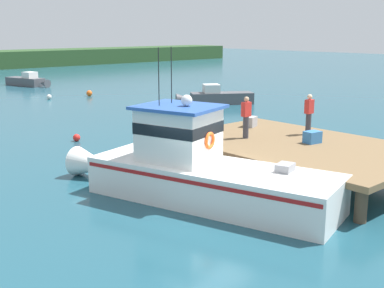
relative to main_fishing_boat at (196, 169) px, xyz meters
name	(u,v)px	position (x,y,z in m)	size (l,w,h in m)	color
ground_plane	(204,203)	(-0.04, -0.44, -1.01)	(200.00, 200.00, 0.00)	#1E4C5B
dock	(297,146)	(4.76, -0.44, 0.07)	(6.00, 9.00, 1.20)	#4C3D2D
main_fishing_boat	(196,169)	(0.00, 0.00, 0.00)	(4.68, 9.92, 4.80)	white
crate_stack_mid_dock	(312,137)	(5.19, -0.78, 0.42)	(0.60, 0.44, 0.45)	#3370B2
crate_stack_near_edge	(250,122)	(5.89, 2.90, 0.41)	(0.60, 0.44, 0.44)	#9E9EA3
deckhand_by_the_boat	(309,113)	(6.37, 0.24, 1.05)	(0.36, 0.22, 1.63)	#383842
deckhand_further_back	(246,116)	(3.98, 1.46, 1.05)	(0.36, 0.22, 1.63)	#383842
moored_boat_far_left	(216,97)	(15.44, 14.57, -0.51)	(5.40, 4.05, 1.45)	#4C4C51
moored_boat_far_right	(28,81)	(10.24, 35.52, -0.53)	(2.42, 5.54, 1.38)	#4C4C51
mooring_buoy_spare_mooring	(77,138)	(1.42, 10.20, -0.83)	(0.36, 0.36, 0.36)	red
mooring_buoy_inshore	(49,97)	(7.38, 25.21, -0.82)	(0.38, 0.38, 0.38)	silver
mooring_buoy_outer	(89,93)	(10.71, 24.72, -0.77)	(0.48, 0.48, 0.48)	#EA5B19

